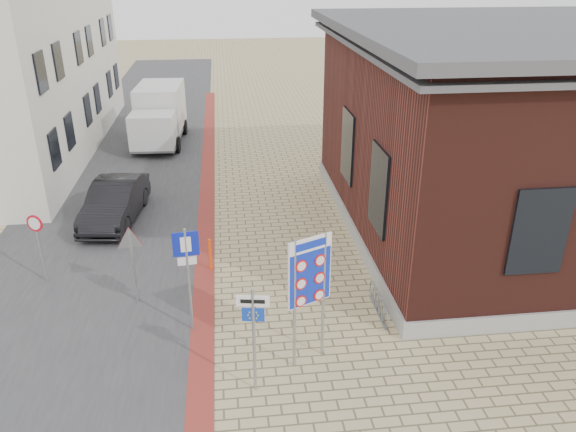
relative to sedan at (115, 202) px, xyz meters
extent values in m
plane|color=tan|center=(5.19, -9.01, -0.72)|extent=(120.00, 120.00, 0.00)
cube|color=#38383A|center=(-0.31, 5.99, -0.71)|extent=(7.00, 60.00, 0.02)
cube|color=maroon|center=(3.19, 0.99, -0.71)|extent=(0.60, 40.00, 0.02)
cube|color=gray|center=(14.19, -2.01, -0.47)|extent=(12.15, 12.15, 0.50)
cube|color=#421A15|center=(14.19, -2.01, 2.78)|extent=(12.00, 12.00, 6.00)
cube|color=#47484C|center=(14.19, -2.01, 5.93)|extent=(13.00, 13.00, 0.30)
cube|color=#47484C|center=(14.19, -2.01, 5.53)|extent=(12.70, 12.70, 0.15)
cube|color=black|center=(8.17, -5.01, 2.08)|extent=(0.12, 1.60, 2.40)
cube|color=black|center=(8.17, -1.01, 2.08)|extent=(0.12, 1.60, 2.40)
cube|color=black|center=(11.19, -8.03, 2.08)|extent=(1.40, 0.12, 2.20)
cube|color=black|center=(-2.29, 1.79, 1.48)|extent=(0.10, 1.10, 1.40)
cube|color=black|center=(-2.29, 4.19, 1.48)|extent=(0.10, 1.10, 1.40)
cube|color=black|center=(-2.29, 1.79, 4.28)|extent=(0.10, 1.10, 1.40)
cube|color=black|center=(-2.29, 4.19, 4.28)|extent=(0.10, 1.10, 1.40)
cube|color=silver|center=(-5.81, 8.99, 3.68)|extent=(7.00, 6.00, 8.80)
cube|color=black|center=(-2.29, 7.79, 1.48)|extent=(0.10, 1.10, 1.40)
cube|color=black|center=(-2.29, 10.19, 1.48)|extent=(0.10, 1.10, 1.40)
cube|color=black|center=(-2.29, 7.79, 4.28)|extent=(0.10, 1.10, 1.40)
cube|color=black|center=(-2.29, 10.19, 4.28)|extent=(0.10, 1.10, 1.40)
cube|color=silver|center=(-5.81, 14.99, 3.28)|extent=(7.00, 6.00, 8.00)
cube|color=black|center=(-2.29, 13.79, 1.48)|extent=(0.10, 1.10, 1.40)
cube|color=black|center=(-2.29, 16.19, 1.48)|extent=(0.10, 1.10, 1.40)
cube|color=black|center=(-2.29, 13.79, 4.28)|extent=(0.10, 1.10, 1.40)
cube|color=black|center=(-2.29, 16.19, 4.28)|extent=(0.10, 1.10, 1.40)
torus|color=slate|center=(7.84, -7.41, -0.44)|extent=(0.04, 0.60, 0.60)
torus|color=slate|center=(7.84, -7.11, -0.44)|extent=(0.04, 0.60, 0.60)
torus|color=slate|center=(7.84, -6.81, -0.44)|extent=(0.04, 0.60, 0.60)
torus|color=slate|center=(7.84, -6.51, -0.44)|extent=(0.04, 0.60, 0.60)
torus|color=slate|center=(7.84, -6.21, -0.44)|extent=(0.04, 0.60, 0.60)
cube|color=slate|center=(7.84, -6.81, -0.70)|extent=(0.08, 1.60, 0.04)
imported|color=black|center=(0.00, 0.00, 0.00)|extent=(2.04, 4.53, 1.44)
cube|color=slate|center=(0.77, 9.29, -0.28)|extent=(2.38, 5.43, 0.25)
cube|color=silver|center=(0.66, 7.42, 0.51)|extent=(2.16, 1.79, 1.58)
cube|color=black|center=(0.62, 6.68, 0.81)|extent=(1.87, 0.19, 0.79)
cube|color=silver|center=(0.82, 10.17, 1.00)|extent=(2.37, 3.67, 2.17)
cylinder|color=black|center=(-0.35, 7.78, -0.33)|extent=(0.29, 0.80, 0.79)
cylinder|color=black|center=(1.71, 7.66, -0.33)|extent=(0.29, 0.80, 0.79)
cylinder|color=black|center=(-0.17, 10.92, -0.33)|extent=(0.29, 0.80, 0.79)
cylinder|color=black|center=(1.90, 10.80, -0.33)|extent=(0.29, 0.80, 0.79)
cylinder|color=gray|center=(5.34, -8.67, 0.89)|extent=(0.07, 0.07, 3.22)
cylinder|color=gray|center=(6.05, -8.34, 0.89)|extent=(0.07, 0.07, 3.22)
cube|color=white|center=(5.69, -8.51, 1.67)|extent=(1.02, 0.50, 1.66)
cube|color=#0F27B7|center=(5.69, -8.51, 1.67)|extent=(0.98, 0.49, 1.61)
cube|color=white|center=(5.69, -8.51, 2.34)|extent=(0.98, 0.49, 0.31)
cylinder|color=gray|center=(4.39, -9.36, 0.56)|extent=(0.07, 0.07, 2.56)
cube|color=white|center=(4.39, -9.36, 1.56)|extent=(0.69, 0.15, 0.24)
cube|color=#0F38B7|center=(4.39, -9.36, 1.22)|extent=(0.47, 0.12, 0.31)
cylinder|color=gray|center=(2.95, -7.01, 0.71)|extent=(0.07, 0.07, 2.86)
cube|color=#0D1CA1|center=(2.95, -7.01, 1.74)|extent=(0.63, 0.11, 0.63)
cube|color=white|center=(2.95, -7.01, 1.28)|extent=(0.46, 0.09, 0.21)
cylinder|color=gray|center=(1.39, -5.51, 0.36)|extent=(0.07, 0.07, 2.16)
cylinder|color=gray|center=(-1.38, -4.11, 0.34)|extent=(0.07, 0.07, 2.13)
cylinder|color=#B60D1F|center=(-1.38, -4.11, 1.16)|extent=(0.48, 0.21, 0.50)
cylinder|color=#F6450C|center=(3.39, -4.01, -0.20)|extent=(0.11, 0.11, 1.04)
camera|label=1|loc=(3.97, -19.00, 7.86)|focal=35.00mm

